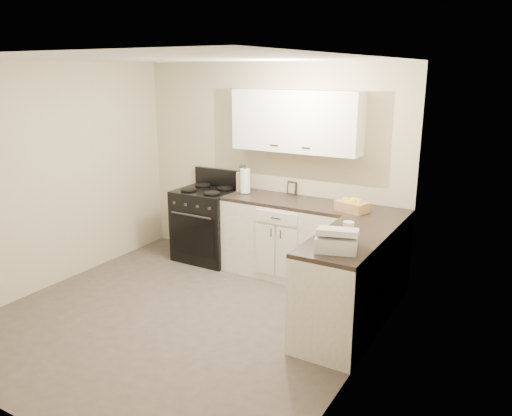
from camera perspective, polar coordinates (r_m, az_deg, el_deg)
The scene contains 20 objects.
floor at distance 5.20m, azimuth -8.32°, elevation -12.21°, with size 3.60×3.60×0.00m, color #473F38.
ceiling at distance 4.62m, azimuth -9.57°, elevation 16.47°, with size 3.60×3.60×0.00m, color white.
wall_back at distance 6.22m, azimuth 1.56°, elevation 4.78°, with size 3.60×3.60×0.00m, color beige.
wall_right at distance 3.92m, azimuth 12.09°, elevation -2.00°, with size 3.60×3.60×0.00m, color beige.
wall_left at distance 6.03m, azimuth -22.36°, elevation 3.28°, with size 3.60×3.60×0.00m, color beige.
wall_front at distance 3.61m, azimuth -27.16°, elevation -4.93°, with size 3.60×3.60×0.00m, color beige.
base_cabinets_back at distance 5.98m, azimuth 3.70°, elevation -3.62°, with size 1.55×0.60×0.90m, color white.
base_cabinets_right at distance 5.04m, azimuth 11.41°, elevation -7.67°, with size 0.60×1.90×0.90m, color white.
countertop_back at distance 5.84m, azimuth 3.78°, elevation 0.73°, with size 1.55×0.60×0.04m, color black.
countertop_right at distance 4.87m, azimuth 11.70°, elevation -2.57°, with size 0.60×1.90×0.04m, color black.
upper_cabinets at distance 5.82m, azimuth 4.61°, elevation 9.86°, with size 1.55×0.30×0.70m, color white.
stove at distance 6.53m, azimuth -5.50°, elevation -1.93°, with size 0.77×0.66×0.93m, color black.
knife_block at distance 6.21m, azimuth -1.58°, elevation 3.01°, with size 0.11×0.10×0.25m, color tan.
paper_towel at distance 6.12m, azimuth -1.25°, elevation 3.10°, with size 0.13×0.13×0.30m, color white.
picture_frame at distance 6.09m, azimuth 4.11°, elevation 2.30°, with size 0.13×0.02×0.16m, color black.
wicker_basket at distance 5.44m, azimuth 10.94°, elevation 0.18°, with size 0.33×0.22×0.11m, color tan.
countertop_grill at distance 4.27m, azimuth 9.21°, elevation -3.89°, with size 0.34×0.32×0.13m, color silver.
glass_jar at distance 4.53m, azimuth 10.49°, elevation -2.54°, with size 0.10×0.10×0.16m, color silver.
oven_mitt_near at distance 4.74m, azimuth 5.74°, elevation -9.12°, with size 0.02×0.16×0.28m, color black.
oven_mitt_far at distance 4.96m, azimuth 7.11°, elevation -7.56°, with size 0.02×0.16×0.28m, color black.
Camera 1 is at (2.93, -3.57, 2.40)m, focal length 35.00 mm.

